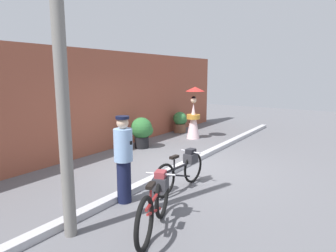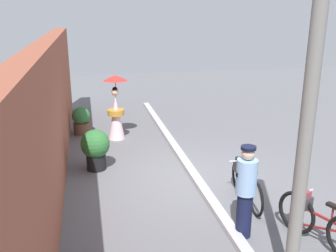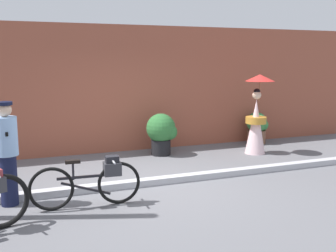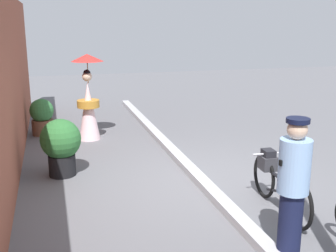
% 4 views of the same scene
% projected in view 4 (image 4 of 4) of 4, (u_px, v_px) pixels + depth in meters
% --- Properties ---
extents(ground_plane, '(30.00, 30.00, 0.00)m').
position_uv_depth(ground_plane, '(201.00, 184.00, 6.82)').
color(ground_plane, slate).
extents(sidewalk_curb, '(14.00, 0.20, 0.12)m').
position_uv_depth(sidewalk_curb, '(201.00, 180.00, 6.80)').
color(sidewalk_curb, '#B2B2B7').
rests_on(sidewalk_curb, ground_plane).
extents(bicycle_far_side, '(1.69, 0.48, 0.77)m').
position_uv_depth(bicycle_far_side, '(277.00, 181.00, 5.84)').
color(bicycle_far_side, black).
rests_on(bicycle_far_side, ground_plane).
extents(person_officer, '(0.34, 0.38, 1.61)m').
position_uv_depth(person_officer, '(293.00, 187.00, 4.48)').
color(person_officer, '#141938').
rests_on(person_officer, ground_plane).
extents(person_with_parasol, '(0.69, 0.69, 1.89)m').
position_uv_depth(person_with_parasol, '(88.00, 100.00, 9.20)').
color(person_with_parasol, silver).
rests_on(person_with_parasol, ground_plane).
extents(potted_plant_by_door, '(0.56, 0.55, 0.84)m').
position_uv_depth(potted_plant_by_door, '(42.00, 116.00, 9.71)').
color(potted_plant_by_door, brown).
rests_on(potted_plant_by_door, ground_plane).
extents(potted_plant_small, '(0.71, 0.69, 0.99)m').
position_uv_depth(potted_plant_small, '(62.00, 144.00, 7.10)').
color(potted_plant_small, black).
rests_on(potted_plant_small, ground_plane).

